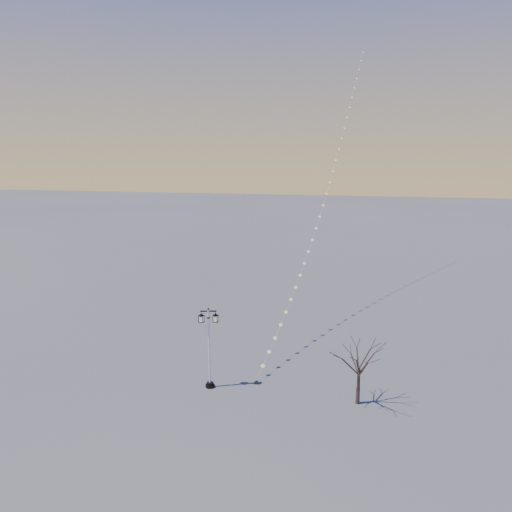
# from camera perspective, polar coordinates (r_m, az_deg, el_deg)

# --- Properties ---
(ground) EXTENTS (300.00, 300.00, 0.00)m
(ground) POSITION_cam_1_polar(r_m,az_deg,el_deg) (31.01, -4.50, -16.31)
(ground) COLOR #5D5F5E
(ground) RESTS_ON ground
(street_lamp) EXTENTS (1.34, 0.69, 5.38)m
(street_lamp) POSITION_cam_1_polar(r_m,az_deg,el_deg) (30.56, -5.71, -10.58)
(street_lamp) COLOR black
(street_lamp) RESTS_ON ground
(bare_tree) EXTENTS (2.59, 2.59, 4.30)m
(bare_tree) POSITION_cam_1_polar(r_m,az_deg,el_deg) (29.20, 12.47, -11.94)
(bare_tree) COLOR #352924
(bare_tree) RESTS_ON ground
(kite_train) EXTENTS (6.33, 36.08, 27.51)m
(kite_train) POSITION_cam_1_polar(r_m,az_deg,el_deg) (45.67, 8.46, 10.66)
(kite_train) COLOR #322518
(kite_train) RESTS_ON ground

